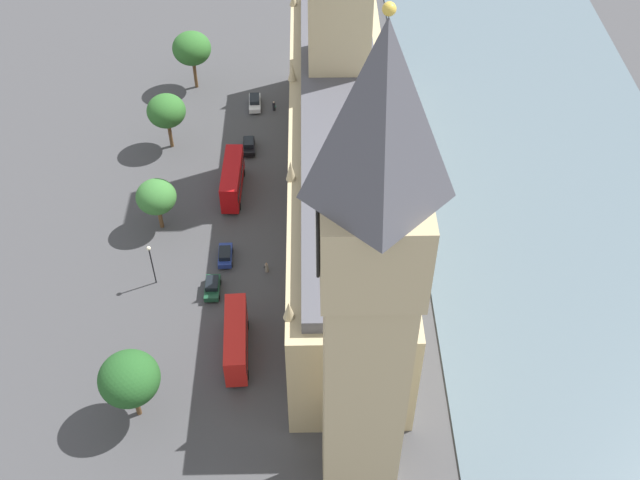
{
  "coord_description": "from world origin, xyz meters",
  "views": [
    {
      "loc": [
        2.16,
        79.07,
        74.19
      ],
      "look_at": [
        1.0,
        14.38,
        9.41
      ],
      "focal_mm": 42.95,
      "sensor_mm": 36.0,
      "label": 1
    }
  ],
  "objects_px": {
    "car_dark_green_far_end": "(212,287)",
    "pedestrian_by_river_gate": "(267,268)",
    "double_decker_bus_kerbside": "(232,179)",
    "car_blue_trailing": "(225,255)",
    "parliament_building": "(340,153)",
    "plane_tree_under_trees": "(192,48)",
    "double_decker_bus_midblock": "(236,339)",
    "street_lamp_slot_12": "(151,258)",
    "car_white_near_tower": "(255,102)",
    "car_black_corner": "(249,145)",
    "clock_tower": "(368,313)",
    "plane_tree_slot_11": "(166,111)",
    "plane_tree_opposite_hall": "(156,197)",
    "pedestrian_leading": "(274,106)",
    "plane_tree_slot_10": "(129,379)"
  },
  "relations": [
    {
      "from": "car_dark_green_far_end",
      "to": "pedestrian_by_river_gate",
      "type": "relative_size",
      "value": 2.6
    },
    {
      "from": "double_decker_bus_kerbside",
      "to": "car_blue_trailing",
      "type": "distance_m",
      "value": 13.72
    },
    {
      "from": "parliament_building",
      "to": "plane_tree_under_trees",
      "type": "relative_size",
      "value": 6.83
    },
    {
      "from": "double_decker_bus_kerbside",
      "to": "plane_tree_under_trees",
      "type": "xyz_separation_m",
      "value": [
        8.03,
        -27.46,
        4.81
      ]
    },
    {
      "from": "car_blue_trailing",
      "to": "double_decker_bus_midblock",
      "type": "relative_size",
      "value": 0.39
    },
    {
      "from": "double_decker_bus_kerbside",
      "to": "street_lamp_slot_12",
      "type": "relative_size",
      "value": 1.59
    },
    {
      "from": "street_lamp_slot_12",
      "to": "car_white_near_tower",
      "type": "bearing_deg",
      "value": -106.02
    },
    {
      "from": "car_black_corner",
      "to": "car_white_near_tower",
      "type": "bearing_deg",
      "value": -95.13
    },
    {
      "from": "car_dark_green_far_end",
      "to": "clock_tower",
      "type": "bearing_deg",
      "value": 121.9
    },
    {
      "from": "clock_tower",
      "to": "plane_tree_under_trees",
      "type": "height_order",
      "value": "clock_tower"
    },
    {
      "from": "clock_tower",
      "to": "pedestrian_by_river_gate",
      "type": "height_order",
      "value": "clock_tower"
    },
    {
      "from": "pedestrian_by_river_gate",
      "to": "car_black_corner",
      "type": "bearing_deg",
      "value": 32.55
    },
    {
      "from": "parliament_building",
      "to": "clock_tower",
      "type": "distance_m",
      "value": 46.48
    },
    {
      "from": "car_dark_green_far_end",
      "to": "plane_tree_slot_11",
      "type": "height_order",
      "value": "plane_tree_slot_11"
    },
    {
      "from": "double_decker_bus_midblock",
      "to": "plane_tree_opposite_hall",
      "type": "distance_m",
      "value": 25.11
    },
    {
      "from": "car_dark_green_far_end",
      "to": "pedestrian_leading",
      "type": "distance_m",
      "value": 40.19
    },
    {
      "from": "plane_tree_opposite_hall",
      "to": "car_blue_trailing",
      "type": "bearing_deg",
      "value": 144.85
    },
    {
      "from": "plane_tree_opposite_hall",
      "to": "car_dark_green_far_end",
      "type": "bearing_deg",
      "value": 123.57
    },
    {
      "from": "plane_tree_slot_10",
      "to": "street_lamp_slot_12",
      "type": "xyz_separation_m",
      "value": [
        0.74,
        -19.59,
        -2.02
      ]
    },
    {
      "from": "clock_tower",
      "to": "car_white_near_tower",
      "type": "xyz_separation_m",
      "value": [
        13.31,
        -67.67,
        -27.13
      ]
    },
    {
      "from": "car_black_corner",
      "to": "car_blue_trailing",
      "type": "height_order",
      "value": "same"
    },
    {
      "from": "car_white_near_tower",
      "to": "pedestrian_leading",
      "type": "bearing_deg",
      "value": 158.7
    },
    {
      "from": "car_white_near_tower",
      "to": "plane_tree_under_trees",
      "type": "xyz_separation_m",
      "value": [
        10.24,
        -5.99,
        6.55
      ]
    },
    {
      "from": "plane_tree_slot_11",
      "to": "plane_tree_under_trees",
      "type": "bearing_deg",
      "value": -97.91
    },
    {
      "from": "clock_tower",
      "to": "parliament_building",
      "type": "bearing_deg",
      "value": -89.66
    },
    {
      "from": "car_black_corner",
      "to": "plane_tree_under_trees",
      "type": "xyz_separation_m",
      "value": [
        9.82,
        -17.55,
        6.55
      ]
    },
    {
      "from": "car_black_corner",
      "to": "double_decker_bus_kerbside",
      "type": "height_order",
      "value": "double_decker_bus_kerbside"
    },
    {
      "from": "car_black_corner",
      "to": "street_lamp_slot_12",
      "type": "xyz_separation_m",
      "value": [
        10.78,
        27.44,
        3.71
      ]
    },
    {
      "from": "parliament_building",
      "to": "car_dark_green_far_end",
      "type": "relative_size",
      "value": 16.79
    },
    {
      "from": "double_decker_bus_midblock",
      "to": "street_lamp_slot_12",
      "type": "xyz_separation_m",
      "value": [
        11.25,
        -11.47,
        1.96
      ]
    },
    {
      "from": "pedestrian_leading",
      "to": "parliament_building",
      "type": "bearing_deg",
      "value": 45.87
    },
    {
      "from": "car_blue_trailing",
      "to": "clock_tower",
      "type": "bearing_deg",
      "value": -65.8
    },
    {
      "from": "car_blue_trailing",
      "to": "pedestrian_by_river_gate",
      "type": "height_order",
      "value": "car_blue_trailing"
    },
    {
      "from": "pedestrian_by_river_gate",
      "to": "pedestrian_leading",
      "type": "bearing_deg",
      "value": 24.62
    },
    {
      "from": "parliament_building",
      "to": "double_decker_bus_kerbside",
      "type": "height_order",
      "value": "parliament_building"
    },
    {
      "from": "clock_tower",
      "to": "plane_tree_slot_11",
      "type": "height_order",
      "value": "clock_tower"
    },
    {
      "from": "pedestrian_by_river_gate",
      "to": "plane_tree_opposite_hall",
      "type": "distance_m",
      "value": 17.95
    },
    {
      "from": "double_decker_bus_kerbside",
      "to": "double_decker_bus_midblock",
      "type": "height_order",
      "value": "same"
    },
    {
      "from": "double_decker_bus_midblock",
      "to": "plane_tree_slot_10",
      "type": "bearing_deg",
      "value": -145.07
    },
    {
      "from": "double_decker_bus_kerbside",
      "to": "pedestrian_by_river_gate",
      "type": "xyz_separation_m",
      "value": [
        -5.32,
        15.82,
        -1.92
      ]
    },
    {
      "from": "car_black_corner",
      "to": "pedestrian_by_river_gate",
      "type": "height_order",
      "value": "car_black_corner"
    },
    {
      "from": "double_decker_bus_kerbside",
      "to": "car_dark_green_far_end",
      "type": "relative_size",
      "value": 2.55
    },
    {
      "from": "parliament_building",
      "to": "plane_tree_under_trees",
      "type": "bearing_deg",
      "value": -52.97
    },
    {
      "from": "plane_tree_under_trees",
      "to": "plane_tree_slot_10",
      "type": "distance_m",
      "value": 64.59
    },
    {
      "from": "car_blue_trailing",
      "to": "double_decker_bus_midblock",
      "type": "distance_m",
      "value": 15.68
    },
    {
      "from": "plane_tree_under_trees",
      "to": "double_decker_bus_kerbside",
      "type": "bearing_deg",
      "value": 106.3
    },
    {
      "from": "car_black_corner",
      "to": "car_blue_trailing",
      "type": "relative_size",
      "value": 1.02
    },
    {
      "from": "plane_tree_under_trees",
      "to": "plane_tree_slot_10",
      "type": "bearing_deg",
      "value": 89.81
    },
    {
      "from": "plane_tree_under_trees",
      "to": "double_decker_bus_midblock",
      "type": "bearing_deg",
      "value": 100.33
    },
    {
      "from": "car_white_near_tower",
      "to": "car_blue_trailing",
      "type": "bearing_deg",
      "value": 83.52
    }
  ]
}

